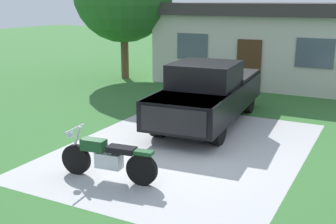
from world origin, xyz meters
name	(u,v)px	position (x,y,z in m)	size (l,w,h in m)	color
ground_plane	(185,149)	(0.00, 0.00, 0.00)	(80.00, 80.00, 0.00)	#356C30
driveway_pad	(185,149)	(0.00, 0.00, 0.00)	(5.67, 7.47, 0.01)	#B2B2B2
motorcycle	(107,158)	(-0.66, -2.43, 0.47)	(2.21, 0.70, 1.09)	black
pickup_truck	(209,92)	(-0.38, 2.47, 0.95)	(2.41, 5.75, 1.90)	black
neighbor_house	(266,42)	(-0.70, 10.01, 1.79)	(9.60, 5.60, 3.50)	beige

